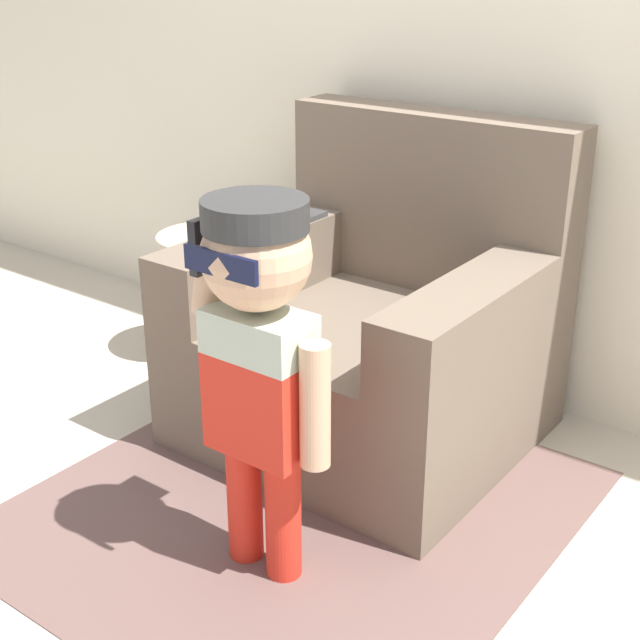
% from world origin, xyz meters
% --- Properties ---
extents(ground_plane, '(10.00, 10.00, 0.00)m').
position_xyz_m(ground_plane, '(0.00, 0.00, 0.00)').
color(ground_plane, '#BCB29E').
extents(wall_back, '(10.00, 0.05, 2.60)m').
position_xyz_m(wall_back, '(0.00, 0.67, 1.30)').
color(wall_back, beige).
rests_on(wall_back, ground_plane).
extents(armchair, '(0.98, 0.92, 0.98)m').
position_xyz_m(armchair, '(-0.25, 0.19, 0.33)').
color(armchair, '#6B5B4C').
rests_on(armchair, ground_plane).
extents(person_child, '(0.39, 0.29, 0.96)m').
position_xyz_m(person_child, '(-0.07, -0.57, 0.64)').
color(person_child, red).
rests_on(person_child, ground_plane).
extents(side_table, '(0.37, 0.37, 0.48)m').
position_xyz_m(side_table, '(-1.04, 0.27, 0.29)').
color(side_table, beige).
rests_on(side_table, ground_plane).
extents(rug, '(1.36, 1.45, 0.01)m').
position_xyz_m(rug, '(-0.16, -0.33, 0.00)').
color(rug, brown).
rests_on(rug, ground_plane).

